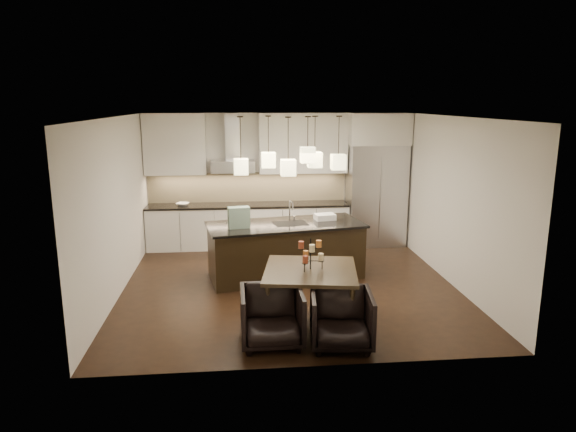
{
  "coord_description": "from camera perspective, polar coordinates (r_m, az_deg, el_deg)",
  "views": [
    {
      "loc": [
        -0.82,
        -8.18,
        3.05
      ],
      "look_at": [
        0.0,
        0.2,
        1.15
      ],
      "focal_mm": 32.0,
      "sensor_mm": 36.0,
      "label": 1
    }
  ],
  "objects": [
    {
      "name": "pendant_c",
      "position": [
        8.67,
        2.19,
        6.8
      ],
      "size": [
        0.24,
        0.24,
        0.26
      ],
      "primitive_type": "cube",
      "color": "#FFF5AD",
      "rests_on": "ceiling"
    },
    {
      "name": "pendant_d",
      "position": [
        8.92,
        2.99,
        6.26
      ],
      "size": [
        0.24,
        0.24,
        0.26
      ],
      "primitive_type": "cube",
      "color": "#FFF5AD",
      "rests_on": "ceiling"
    },
    {
      "name": "island_body",
      "position": [
        9.05,
        -0.28,
        -3.92
      ],
      "size": [
        2.75,
        1.48,
        0.92
      ],
      "primitive_type": "cube",
      "rotation": [
        0.0,
        0.0,
        0.18
      ],
      "color": "black",
      "rests_on": "floor"
    },
    {
      "name": "candle_c",
      "position": [
        7.01,
        1.93,
        -4.83
      ],
      "size": [
        0.09,
        0.09,
        0.1
      ],
      "primitive_type": "cylinder",
      "rotation": [
        0.0,
        0.0,
        -0.16
      ],
      "color": "#9E3F25",
      "rests_on": "candelabra"
    },
    {
      "name": "pendant_f",
      "position": [
        8.43,
        0.02,
        5.4
      ],
      "size": [
        0.24,
        0.24,
        0.26
      ],
      "primitive_type": "cube",
      "color": "#FFF5AD",
      "rests_on": "ceiling"
    },
    {
      "name": "candle_d",
      "position": [
        7.17,
        3.44,
        -3.11
      ],
      "size": [
        0.09,
        0.09,
        0.1
      ],
      "primitive_type": "cylinder",
      "rotation": [
        0.0,
        0.0,
        -0.16
      ],
      "color": "#C8712D",
      "rests_on": "candelabra"
    },
    {
      "name": "wall_back",
      "position": [
        11.1,
        -1.29,
        4.16
      ],
      "size": [
        5.5,
        0.02,
        2.8
      ],
      "primitive_type": "cube",
      "color": "silver",
      "rests_on": "ground"
    },
    {
      "name": "candle_e",
      "position": [
        7.1,
        1.48,
        -3.24
      ],
      "size": [
        0.09,
        0.09,
        0.1
      ],
      "primitive_type": "cylinder",
      "rotation": [
        0.0,
        0.0,
        -0.16
      ],
      "color": "#9E3F25",
      "rests_on": "candelabra"
    },
    {
      "name": "pendant_b",
      "position": [
        9.01,
        -2.18,
        6.23
      ],
      "size": [
        0.24,
        0.24,
        0.26
      ],
      "primitive_type": "cube",
      "color": "#FFF5AD",
      "rests_on": "ceiling"
    },
    {
      "name": "ceiling",
      "position": [
        8.23,
        0.14,
        11.04
      ],
      "size": [
        5.5,
        5.5,
        0.02
      ],
      "primitive_type": "cube",
      "color": "white",
      "rests_on": "wall_back"
    },
    {
      "name": "fruit_bowl",
      "position": [
        10.83,
        -11.62,
        1.28
      ],
      "size": [
        0.32,
        0.32,
        0.06
      ],
      "primitive_type": "imported",
      "rotation": [
        0.0,
        0.0,
        -0.28
      ],
      "color": "silver",
      "rests_on": "countertop"
    },
    {
      "name": "upper_cab_left",
      "position": [
        10.87,
        -12.46,
        7.8
      ],
      "size": [
        1.25,
        0.35,
        1.25
      ],
      "primitive_type": "cube",
      "color": "silver",
      "rests_on": "wall_back"
    },
    {
      "name": "food_container",
      "position": [
        9.22,
        4.11,
        -0.09
      ],
      "size": [
        0.39,
        0.31,
        0.1
      ],
      "primitive_type": "cube",
      "rotation": [
        0.0,
        0.0,
        0.18
      ],
      "color": "silver",
      "rests_on": "island_top"
    },
    {
      "name": "wall_left",
      "position": [
        8.57,
        -18.56,
        0.94
      ],
      "size": [
        0.02,
        5.5,
        2.8
      ],
      "primitive_type": "cube",
      "color": "silver",
      "rests_on": "ground"
    },
    {
      "name": "candle_f",
      "position": [
        6.96,
        2.68,
        -3.6
      ],
      "size": [
        0.09,
        0.09,
        0.1
      ],
      "primitive_type": "cylinder",
      "rotation": [
        0.0,
        0.0,
        -0.16
      ],
      "color": "beige",
      "rests_on": "candelabra"
    },
    {
      "name": "hood_chimney",
      "position": [
        10.8,
        -6.2,
        8.76
      ],
      "size": [
        0.3,
        0.28,
        0.96
      ],
      "primitive_type": "cube",
      "color": "#B7B7BA",
      "rests_on": "hood_canopy"
    },
    {
      "name": "candle_a",
      "position": [
        7.13,
        3.66,
        -4.56
      ],
      "size": [
        0.09,
        0.09,
        0.1
      ],
      "primitive_type": "cylinder",
      "rotation": [
        0.0,
        0.0,
        -0.16
      ],
      "color": "beige",
      "rests_on": "candelabra"
    },
    {
      "name": "candle_b",
      "position": [
        7.25,
        1.98,
        -4.25
      ],
      "size": [
        0.09,
        0.09,
        0.1
      ],
      "primitive_type": "cylinder",
      "rotation": [
        0.0,
        0.0,
        -0.16
      ],
      "color": "#C8712D",
      "rests_on": "candelabra"
    },
    {
      "name": "refrigerator",
      "position": [
        11.14,
        9.72,
        2.31
      ],
      "size": [
        1.2,
        0.72,
        2.15
      ],
      "primitive_type": "cube",
      "color": "#B7B7BA",
      "rests_on": "floor"
    },
    {
      "name": "tote_bag",
      "position": [
        8.63,
        -5.49,
        -0.15
      ],
      "size": [
        0.38,
        0.25,
        0.35
      ],
      "primitive_type": "cube",
      "rotation": [
        0.0,
        0.0,
        0.18
      ],
      "color": "#164B33",
      "rests_on": "island_top"
    },
    {
      "name": "wall_right",
      "position": [
        9.08,
        17.74,
        1.63
      ],
      "size": [
        0.02,
        5.5,
        2.8
      ],
      "primitive_type": "cube",
      "color": "silver",
      "rests_on": "ground"
    },
    {
      "name": "wall_front",
      "position": [
        5.73,
        2.89,
        -4.05
      ],
      "size": [
        5.5,
        0.02,
        2.8
      ],
      "primitive_type": "cube",
      "color": "silver",
      "rests_on": "ground"
    },
    {
      "name": "armchair_right",
      "position": [
        6.63,
        5.95,
        -11.31
      ],
      "size": [
        0.85,
        0.87,
        0.72
      ],
      "primitive_type": "imported",
      "rotation": [
        0.0,
        0.0,
        -0.11
      ],
      "color": "black",
      "rests_on": "floor"
    },
    {
      "name": "upper_cab_right",
      "position": [
        10.88,
        1.7,
        8.09
      ],
      "size": [
        1.85,
        0.35,
        1.25
      ],
      "primitive_type": "cube",
      "color": "silver",
      "rests_on": "wall_back"
    },
    {
      "name": "backsplash",
      "position": [
        11.07,
        -4.51,
        3.23
      ],
      "size": [
        4.21,
        0.02,
        0.63
      ],
      "primitive_type": "cube",
      "color": "tan",
      "rests_on": "countertop"
    },
    {
      "name": "island_top",
      "position": [
        8.93,
        -0.28,
        -0.97
      ],
      "size": [
        2.85,
        1.58,
        0.04
      ],
      "primitive_type": "cube",
      "rotation": [
        0.0,
        0.0,
        0.18
      ],
      "color": "black",
      "rests_on": "island_body"
    },
    {
      "name": "hood_canopy",
      "position": [
        10.75,
        -6.13,
        5.53
      ],
      "size": [
        0.9,
        0.52,
        0.24
      ],
      "primitive_type": "cube",
      "color": "#B7B7BA",
      "rests_on": "wall_back"
    },
    {
      "name": "fridge_panel",
      "position": [
        10.98,
        9.99,
        9.52
      ],
      "size": [
        1.26,
        0.72,
        0.65
      ],
      "primitive_type": "cube",
      "color": "silver",
      "rests_on": "refrigerator"
    },
    {
      "name": "armchair_left",
      "position": [
        6.64,
        -1.8,
        -11.11
      ],
      "size": [
        0.8,
        0.82,
        0.74
      ],
      "primitive_type": "imported",
      "rotation": [
        0.0,
        0.0,
        0.01
      ],
      "color": "black",
      "rests_on": "floor"
    },
    {
      "name": "countertop",
      "position": [
        10.83,
        -4.44,
        1.22
      ],
      "size": [
        4.21,
        0.66,
        0.04
      ],
      "primitive_type": "cube",
      "color": "black",
      "rests_on": "lower_cabinets"
    },
    {
      "name": "floor",
      "position": [
        8.78,
        0.13,
        -7.7
      ],
      "size": [
        5.5,
        5.5,
        0.02
      ],
      "primitive_type": "cube",
      "color": "black",
      "rests_on": "ground"
    },
    {
      "name": "pendant_a",
      "position": [
        8.69,
        -5.24,
        5.48
      ],
      "size": [
        0.24,
        0.24,
        0.26
      ],
      "primitive_type": "cube",
      "color": "#FFF5AD",
      "rests_on": "ceiling"
    },
    {
      "name": "dining_table",
      "position": [
        7.31,
        2.48,
        -8.73
      ],
      "size": [
        1.45,
        1.45,
        0.76
      ],
      "primitive_type": null,
      "rotation": [
        0.0,
        0.0,
        -0.16
      ],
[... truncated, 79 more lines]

